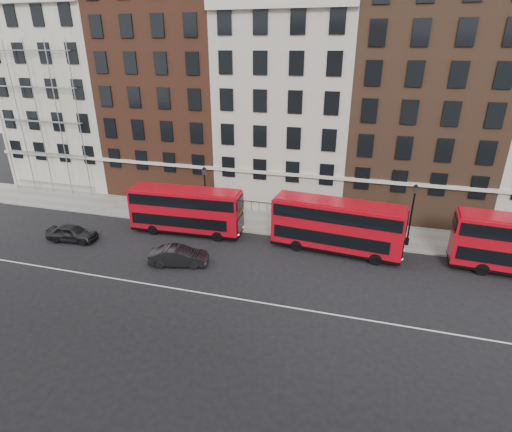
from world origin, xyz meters
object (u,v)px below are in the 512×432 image
(bus_c, at_px, (336,225))
(car_rear, at_px, (72,233))
(bus_b, at_px, (186,210))
(car_front, at_px, (179,256))

(bus_c, relative_size, car_rear, 2.45)
(bus_c, distance_m, car_rear, 22.20)
(bus_b, distance_m, bus_c, 13.00)
(bus_c, bearing_deg, car_front, -148.59)
(bus_c, xyz_separation_m, car_front, (-11.21, -5.38, -1.58))
(bus_b, distance_m, car_rear, 9.78)
(bus_b, distance_m, car_front, 5.85)
(bus_b, bearing_deg, car_rear, -157.53)
(car_rear, relative_size, car_front, 0.97)
(bus_c, height_order, car_front, bus_c)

